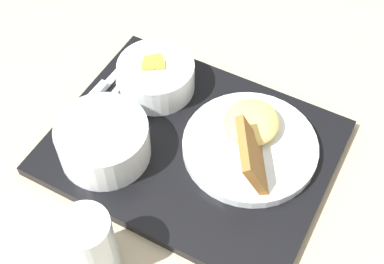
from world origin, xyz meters
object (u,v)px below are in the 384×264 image
Objects in this scene: bowl_salad at (156,75)px; knife at (100,90)px; bowl_soup at (103,139)px; spoon at (117,90)px; glass_water at (91,248)px; plate_main at (251,142)px.

knife is at bearing -148.49° from bowl_salad.
bowl_soup reaches higher than spoon.
knife is 0.29m from glass_water.
knife is at bearing 119.54° from glass_water.
bowl_soup is 0.13m from spoon.
bowl_soup is at bearing -152.75° from plate_main.
plate_main reaches higher than spoon.
plate_main is 0.24m from spoon.
bowl_soup is 0.13m from knife.
bowl_salad reaches higher than knife.
bowl_soup reaches higher than knife.
spoon is (-0.04, 0.11, -0.03)m from bowl_soup.
spoon reaches higher than knife.
plate_main is at bearing 64.52° from glass_water.
glass_water is at bearing -144.74° from knife.
spoon is at bearing -145.90° from bowl_salad.
bowl_salad is 0.19m from plate_main.
glass_water reaches higher than spoon.
knife is (-0.07, 0.10, -0.03)m from bowl_soup.
knife is at bearing 125.18° from bowl_soup.
bowl_salad is at bearing 164.46° from plate_main.
spoon is at bearing -58.56° from knife.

